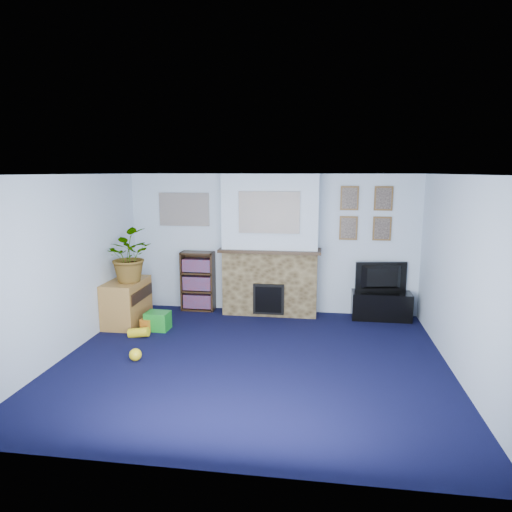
% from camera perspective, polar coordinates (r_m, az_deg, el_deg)
% --- Properties ---
extents(floor, '(5.00, 4.50, 0.01)m').
position_cam_1_polar(floor, '(6.10, -0.47, -13.00)').
color(floor, black).
rests_on(floor, ground).
extents(ceiling, '(5.00, 4.50, 0.01)m').
position_cam_1_polar(ceiling, '(5.60, -0.51, 10.15)').
color(ceiling, white).
rests_on(ceiling, wall_back).
extents(wall_back, '(5.00, 0.04, 2.40)m').
position_cam_1_polar(wall_back, '(7.92, 1.96, 1.54)').
color(wall_back, silver).
rests_on(wall_back, ground).
extents(wall_front, '(5.00, 0.04, 2.40)m').
position_cam_1_polar(wall_front, '(3.61, -5.94, -9.56)').
color(wall_front, silver).
rests_on(wall_front, ground).
extents(wall_left, '(0.04, 4.50, 2.40)m').
position_cam_1_polar(wall_left, '(6.58, -22.55, -1.12)').
color(wall_left, silver).
rests_on(wall_left, ground).
extents(wall_right, '(0.04, 4.50, 2.40)m').
position_cam_1_polar(wall_right, '(5.91, 24.28, -2.50)').
color(wall_right, silver).
rests_on(wall_right, ground).
extents(chimney_breast, '(1.72, 0.50, 2.40)m').
position_cam_1_polar(chimney_breast, '(7.73, 1.79, 1.19)').
color(chimney_breast, brown).
rests_on(chimney_breast, ground).
extents(collage_main, '(1.00, 0.03, 0.68)m').
position_cam_1_polar(collage_main, '(7.44, 1.64, 5.46)').
color(collage_main, gray).
rests_on(collage_main, chimney_breast).
extents(collage_left, '(0.90, 0.03, 0.58)m').
position_cam_1_polar(collage_left, '(8.15, -8.98, 5.77)').
color(collage_left, gray).
rests_on(collage_left, wall_back).
extents(portrait_tl, '(0.30, 0.03, 0.40)m').
position_cam_1_polar(portrait_tl, '(7.79, 11.61, 7.10)').
color(portrait_tl, brown).
rests_on(portrait_tl, wall_back).
extents(portrait_tr, '(0.30, 0.03, 0.40)m').
position_cam_1_polar(portrait_tr, '(7.84, 15.65, 6.94)').
color(portrait_tr, brown).
rests_on(portrait_tr, wall_back).
extents(portrait_bl, '(0.30, 0.03, 0.40)m').
position_cam_1_polar(portrait_bl, '(7.83, 11.47, 3.44)').
color(portrait_bl, brown).
rests_on(portrait_bl, wall_back).
extents(portrait_br, '(0.30, 0.03, 0.40)m').
position_cam_1_polar(portrait_br, '(7.88, 15.47, 3.32)').
color(portrait_br, brown).
rests_on(portrait_br, wall_back).
extents(tv_stand, '(0.97, 0.41, 0.46)m').
position_cam_1_polar(tv_stand, '(7.95, 15.37, -6.03)').
color(tv_stand, black).
rests_on(tv_stand, ground).
extents(television, '(0.87, 0.25, 0.49)m').
position_cam_1_polar(television, '(7.85, 15.52, -2.62)').
color(television, black).
rests_on(television, tv_stand).
extents(bookshelf, '(0.58, 0.28, 1.05)m').
position_cam_1_polar(bookshelf, '(8.16, -7.24, -3.28)').
color(bookshelf, black).
rests_on(bookshelf, ground).
extents(sideboard, '(0.51, 0.92, 0.71)m').
position_cam_1_polar(sideboard, '(7.71, -15.84, -5.60)').
color(sideboard, '#A37334').
rests_on(sideboard, ground).
extents(potted_plant, '(0.99, 0.97, 0.83)m').
position_cam_1_polar(potted_plant, '(7.47, -15.94, 0.02)').
color(potted_plant, '#26661E').
rests_on(potted_plant, sideboard).
extents(mantel_clock, '(0.10, 0.06, 0.14)m').
position_cam_1_polar(mantel_clock, '(7.69, 0.87, 1.42)').
color(mantel_clock, gold).
rests_on(mantel_clock, chimney_breast).
extents(mantel_candle, '(0.05, 0.05, 0.16)m').
position_cam_1_polar(mantel_candle, '(7.65, 3.65, 1.43)').
color(mantel_candle, '#B2BFC6').
rests_on(mantel_candle, chimney_breast).
extents(mantel_teddy, '(0.13, 0.13, 0.13)m').
position_cam_1_polar(mantel_teddy, '(7.76, -2.34, 1.45)').
color(mantel_teddy, gray).
rests_on(mantel_teddy, chimney_breast).
extents(mantel_can, '(0.06, 0.06, 0.11)m').
position_cam_1_polar(mantel_can, '(7.63, 7.45, 1.18)').
color(mantel_can, orange).
rests_on(mantel_can, chimney_breast).
extents(green_crate, '(0.37, 0.30, 0.28)m').
position_cam_1_polar(green_crate, '(7.35, -12.17, -7.94)').
color(green_crate, '#198C26').
rests_on(green_crate, ground).
extents(toy_ball, '(0.16, 0.16, 0.16)m').
position_cam_1_polar(toy_ball, '(6.28, -14.85, -11.77)').
color(toy_ball, yellow).
rests_on(toy_ball, ground).
extents(toy_block, '(0.21, 0.21, 0.20)m').
position_cam_1_polar(toy_block, '(7.32, -13.44, -8.30)').
color(toy_block, orange).
rests_on(toy_block, ground).
extents(toy_tube, '(0.32, 0.14, 0.18)m').
position_cam_1_polar(toy_tube, '(7.11, -14.45, -9.26)').
color(toy_tube, yellow).
rests_on(toy_tube, ground).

